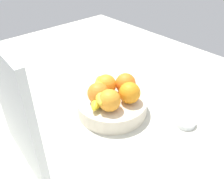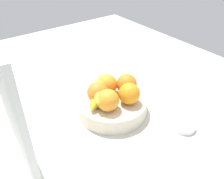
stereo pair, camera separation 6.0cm
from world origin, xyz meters
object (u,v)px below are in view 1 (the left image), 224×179
at_px(fruit_bowl, 112,105).
at_px(cutting_board, 15,111).
at_px(orange_back_left, 98,93).
at_px(orange_center, 106,85).
at_px(orange_front_right, 126,83).
at_px(orange_back_right, 109,100).
at_px(banana_bunch, 101,93).
at_px(jar_lid, 185,122).
at_px(orange_front_left, 130,93).

bearing_deg(fruit_bowl, cutting_board, 90.76).
bearing_deg(orange_back_left, orange_center, -67.35).
height_order(orange_front_right, cutting_board, cutting_board).
height_order(orange_back_left, cutting_board, cutting_board).
relative_size(orange_back_right, banana_bunch, 0.46).
bearing_deg(orange_front_right, orange_center, 54.87).
bearing_deg(orange_back_right, orange_center, -33.97).
distance_m(orange_back_left, jar_lid, 0.31).
relative_size(orange_front_right, cutting_board, 0.20).
bearing_deg(orange_front_right, orange_back_right, 108.99).
height_order(orange_back_right, jar_lid, orange_back_right).
xyz_separation_m(orange_back_left, banana_bunch, (0.00, -0.01, -0.01)).
bearing_deg(fruit_bowl, orange_front_left, -146.20).
bearing_deg(jar_lid, orange_back_right, 46.04).
distance_m(orange_center, banana_bunch, 0.04).
height_order(orange_front_left, orange_center, same).
xyz_separation_m(orange_center, banana_bunch, (-0.02, 0.04, -0.01)).
height_order(orange_front_left, orange_back_left, same).
height_order(orange_back_right, cutting_board, cutting_board).
bearing_deg(orange_back_right, fruit_bowl, -49.96).
relative_size(orange_front_right, orange_back_left, 1.00).
relative_size(orange_back_left, orange_back_right, 1.00).
relative_size(orange_center, orange_back_left, 1.00).
height_order(orange_front_left, orange_back_right, same).
bearing_deg(orange_front_left, banana_bunch, 42.35).
xyz_separation_m(fruit_bowl, orange_back_left, (0.02, 0.05, 0.06)).
xyz_separation_m(orange_front_right, cutting_board, (-0.00, 0.39, 0.09)).
relative_size(orange_front_right, banana_bunch, 0.46).
xyz_separation_m(orange_center, orange_back_right, (-0.08, 0.05, 0.00)).
height_order(orange_back_left, jar_lid, orange_back_left).
height_order(banana_bunch, jar_lid, banana_bunch).
relative_size(orange_back_right, jar_lid, 1.00).
bearing_deg(orange_back_right, cutting_board, 83.18).
bearing_deg(orange_front_left, fruit_bowl, 33.80).
bearing_deg(orange_front_right, banana_bunch, 77.37).
bearing_deg(orange_back_right, orange_back_left, 1.86).
bearing_deg(banana_bunch, orange_back_left, 106.98).
xyz_separation_m(orange_front_right, orange_back_left, (0.02, 0.11, 0.00)).
bearing_deg(orange_front_left, orange_back_right, 80.41).
bearing_deg(fruit_bowl, jar_lid, -147.14).
distance_m(banana_bunch, jar_lid, 0.30).
bearing_deg(orange_back_left, orange_front_left, -130.44).
height_order(orange_back_right, banana_bunch, orange_back_right).
height_order(orange_front_right, jar_lid, orange_front_right).
bearing_deg(orange_center, orange_back_left, 112.65).
bearing_deg(banana_bunch, cutting_board, 95.18).
height_order(orange_front_right, banana_bunch, orange_front_right).
distance_m(orange_front_left, orange_back_left, 0.11).
relative_size(orange_front_left, orange_center, 1.00).
height_order(orange_front_right, orange_back_left, same).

